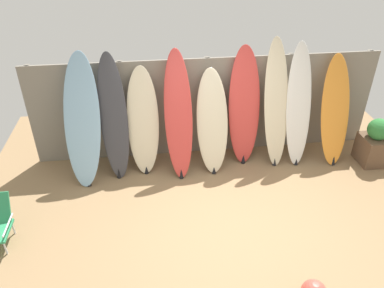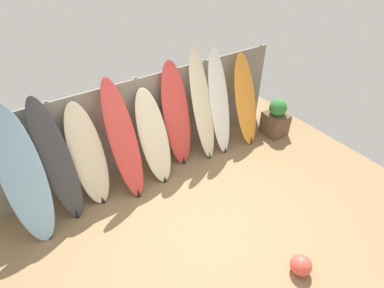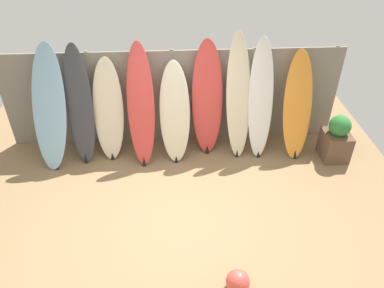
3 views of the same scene
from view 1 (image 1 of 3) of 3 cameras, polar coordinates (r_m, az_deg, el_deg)
name	(u,v)px [view 1 (image 1 of 3)]	position (r m, az deg, el deg)	size (l,w,h in m)	color
ground	(227,224)	(5.57, 5.40, -12.00)	(7.68, 7.68, 0.00)	#8E704C
fence_back	(206,107)	(6.67, 2.22, 5.67)	(6.08, 0.11, 1.80)	gray
surfboard_skyblue_0	(82,121)	(6.19, -16.39, 3.31)	(0.67, 0.90, 2.06)	#8CB7D6
surfboard_charcoal_1	(114,119)	(6.21, -11.84, 3.80)	(0.50, 0.69, 2.02)	#38383D
surfboard_cream_2	(143,122)	(6.28, -7.47, 3.34)	(0.55, 0.61, 1.77)	beige
surfboard_red_3	(178,116)	(6.11, -2.08, 4.25)	(0.47, 0.78, 2.06)	#D13D38
surfboard_cream_4	(212,122)	(6.29, 3.10, 3.37)	(0.53, 0.71, 1.71)	beige
surfboard_red_5	(244,107)	(6.47, 7.96, 5.58)	(0.54, 0.52, 2.04)	#D13D38
surfboard_cream_6	(276,105)	(6.54, 12.70, 5.84)	(0.47, 0.69, 2.15)	beige
surfboard_white_7	(299,106)	(6.67, 15.93, 5.60)	(0.45, 0.67, 2.08)	white
surfboard_orange_8	(335,111)	(6.95, 20.97, 4.67)	(0.55, 0.77, 1.85)	orange
planter_box	(375,143)	(7.31, 26.06, 0.09)	(0.45, 0.50, 0.86)	brown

